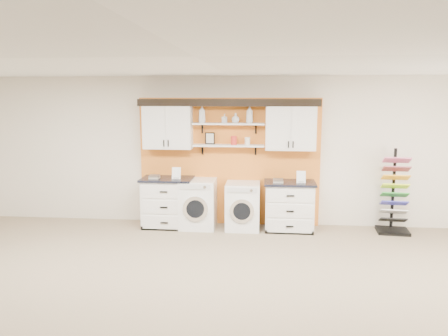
# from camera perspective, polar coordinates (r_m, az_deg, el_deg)

# --- Properties ---
(floor) EXTENTS (10.00, 10.00, 0.00)m
(floor) POSITION_cam_1_polar(r_m,az_deg,el_deg) (4.89, -3.48, -20.46)
(floor) COLOR gray
(floor) RESTS_ON ground
(ceiling) EXTENTS (10.00, 10.00, 0.00)m
(ceiling) POSITION_cam_1_polar(r_m,az_deg,el_deg) (4.26, -3.86, 14.32)
(ceiling) COLOR white
(ceiling) RESTS_ON wall_back
(wall_back) EXTENTS (10.00, 0.00, 10.00)m
(wall_back) POSITION_cam_1_polar(r_m,az_deg,el_deg) (8.28, 0.70, 2.22)
(wall_back) COLOR beige
(wall_back) RESTS_ON floor
(accent_panel) EXTENTS (3.40, 0.07, 2.40)m
(accent_panel) POSITION_cam_1_polar(r_m,az_deg,el_deg) (8.27, 0.68, 0.82)
(accent_panel) COLOR orange
(accent_panel) RESTS_ON wall_back
(upper_cabinet_left) EXTENTS (0.90, 0.35, 0.84)m
(upper_cabinet_left) POSITION_cam_1_polar(r_m,az_deg,el_deg) (8.20, -7.34, 5.45)
(upper_cabinet_left) COLOR white
(upper_cabinet_left) RESTS_ON wall_back
(upper_cabinet_right) EXTENTS (0.90, 0.35, 0.84)m
(upper_cabinet_right) POSITION_cam_1_polar(r_m,az_deg,el_deg) (8.01, 8.70, 5.33)
(upper_cabinet_right) COLOR white
(upper_cabinet_right) RESTS_ON wall_back
(shelf_lower) EXTENTS (1.32, 0.28, 0.03)m
(shelf_lower) POSITION_cam_1_polar(r_m,az_deg,el_deg) (8.07, 0.58, 2.96)
(shelf_lower) COLOR white
(shelf_lower) RESTS_ON wall_back
(shelf_upper) EXTENTS (1.32, 0.28, 0.03)m
(shelf_upper) POSITION_cam_1_polar(r_m,az_deg,el_deg) (8.03, 0.59, 5.80)
(shelf_upper) COLOR white
(shelf_upper) RESTS_ON wall_back
(crown_molding) EXTENTS (3.30, 0.41, 0.13)m
(crown_molding) POSITION_cam_1_polar(r_m,az_deg,el_deg) (8.03, 0.60, 8.64)
(crown_molding) COLOR black
(crown_molding) RESTS_ON wall_back
(picture_frame) EXTENTS (0.18, 0.02, 0.22)m
(picture_frame) POSITION_cam_1_polar(r_m,az_deg,el_deg) (8.14, -1.85, 3.90)
(picture_frame) COLOR black
(picture_frame) RESTS_ON shelf_lower
(canister_red) EXTENTS (0.11, 0.11, 0.16)m
(canister_red) POSITION_cam_1_polar(r_m,az_deg,el_deg) (8.05, 1.30, 3.63)
(canister_red) COLOR red
(canister_red) RESTS_ON shelf_lower
(canister_cream) EXTENTS (0.10, 0.10, 0.14)m
(canister_cream) POSITION_cam_1_polar(r_m,az_deg,el_deg) (8.04, 3.08, 3.53)
(canister_cream) COLOR silver
(canister_cream) RESTS_ON shelf_lower
(base_cabinet_left) EXTENTS (0.95, 0.66, 0.93)m
(base_cabinet_left) POSITION_cam_1_polar(r_m,az_deg,el_deg) (8.27, -7.37, -4.45)
(base_cabinet_left) COLOR white
(base_cabinet_left) RESTS_ON floor
(base_cabinet_right) EXTENTS (0.92, 0.66, 0.90)m
(base_cabinet_right) POSITION_cam_1_polar(r_m,az_deg,el_deg) (8.09, 8.51, -4.90)
(base_cabinet_right) COLOR white
(base_cabinet_right) RESTS_ON floor
(washer) EXTENTS (0.65, 0.71, 0.91)m
(washer) POSITION_cam_1_polar(r_m,az_deg,el_deg) (8.16, -3.39, -4.66)
(washer) COLOR white
(washer) RESTS_ON floor
(dryer) EXTENTS (0.62, 0.71, 0.86)m
(dryer) POSITION_cam_1_polar(r_m,az_deg,el_deg) (8.09, 2.48, -4.95)
(dryer) COLOR white
(dryer) RESTS_ON floor
(sample_rack) EXTENTS (0.59, 0.50, 1.51)m
(sample_rack) POSITION_cam_1_polar(r_m,az_deg,el_deg) (8.42, 21.29, -4.57)
(sample_rack) COLOR black
(sample_rack) RESTS_ON floor
(soap_bottle_a) EXTENTS (0.18, 0.18, 0.33)m
(soap_bottle_a) POSITION_cam_1_polar(r_m,az_deg,el_deg) (8.08, -2.89, 7.08)
(soap_bottle_a) COLOR silver
(soap_bottle_a) RESTS_ON shelf_upper
(soap_bottle_b) EXTENTS (0.10, 0.10, 0.17)m
(soap_bottle_b) POSITION_cam_1_polar(r_m,az_deg,el_deg) (8.03, 0.06, 6.50)
(soap_bottle_b) COLOR silver
(soap_bottle_b) RESTS_ON shelf_upper
(soap_bottle_c) EXTENTS (0.19, 0.19, 0.18)m
(soap_bottle_c) POSITION_cam_1_polar(r_m,az_deg,el_deg) (8.02, 1.51, 6.54)
(soap_bottle_c) COLOR silver
(soap_bottle_c) RESTS_ON shelf_upper
(soap_bottle_d) EXTENTS (0.16, 0.16, 0.32)m
(soap_bottle_d) POSITION_cam_1_polar(r_m,az_deg,el_deg) (8.00, 3.35, 7.04)
(soap_bottle_d) COLOR silver
(soap_bottle_d) RESTS_ON shelf_upper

